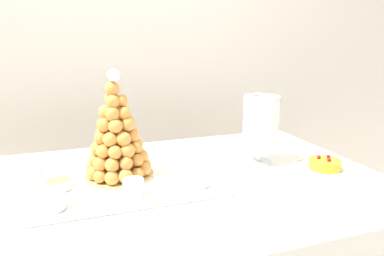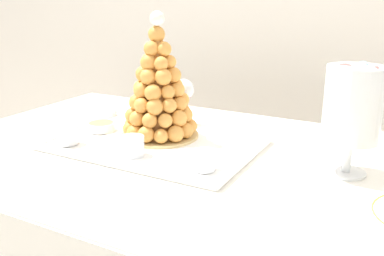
{
  "view_description": "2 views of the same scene",
  "coord_description": "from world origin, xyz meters",
  "px_view_note": "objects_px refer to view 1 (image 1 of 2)",
  "views": [
    {
      "loc": [
        -0.24,
        -0.99,
        1.17
      ],
      "look_at": [
        0.08,
        -0.04,
        0.92
      ],
      "focal_mm": 30.85,
      "sensor_mm": 36.0,
      "label": 1
    },
    {
      "loc": [
        0.51,
        -0.94,
        1.14
      ],
      "look_at": [
        0.02,
        -0.04,
        0.82
      ],
      "focal_mm": 40.12,
      "sensor_mm": 36.0,
      "label": 2
    }
  ],
  "objects_px": {
    "croquembouche": "(117,137)",
    "dessert_cup_mid_left": "(133,188)",
    "dessert_cup_left": "(54,201)",
    "macaron_goblet": "(261,120)",
    "creme_brulee_ramekin": "(58,184)",
    "wine_glass": "(108,135)",
    "serving_tray": "(127,183)",
    "fruit_tart_plate": "(324,167)",
    "dessert_cup_centre": "(199,180)"
  },
  "relations": [
    {
      "from": "dessert_cup_left",
      "to": "wine_glass",
      "type": "height_order",
      "value": "wine_glass"
    },
    {
      "from": "dessert_cup_left",
      "to": "fruit_tart_plate",
      "type": "xyz_separation_m",
      "value": [
        0.89,
        0.01,
        -0.02
      ]
    },
    {
      "from": "croquembouche",
      "to": "dessert_cup_left",
      "type": "relative_size",
      "value": 6.0
    },
    {
      "from": "macaron_goblet",
      "to": "dessert_cup_mid_left",
      "type": "bearing_deg",
      "value": -162.83
    },
    {
      "from": "dessert_cup_centre",
      "to": "fruit_tart_plate",
      "type": "bearing_deg",
      "value": 0.17
    },
    {
      "from": "fruit_tart_plate",
      "to": "dessert_cup_centre",
      "type": "bearing_deg",
      "value": -179.83
    },
    {
      "from": "dessert_cup_centre",
      "to": "wine_glass",
      "type": "bearing_deg",
      "value": 126.02
    },
    {
      "from": "macaron_goblet",
      "to": "dessert_cup_left",
      "type": "bearing_deg",
      "value": -166.93
    },
    {
      "from": "dessert_cup_centre",
      "to": "creme_brulee_ramekin",
      "type": "xyz_separation_m",
      "value": [
        -0.41,
        0.13,
        -0.01
      ]
    },
    {
      "from": "dessert_cup_centre",
      "to": "serving_tray",
      "type": "bearing_deg",
      "value": 153.71
    },
    {
      "from": "dessert_cup_centre",
      "to": "fruit_tart_plate",
      "type": "distance_m",
      "value": 0.48
    },
    {
      "from": "wine_glass",
      "to": "macaron_goblet",
      "type": "bearing_deg",
      "value": -18.39
    },
    {
      "from": "serving_tray",
      "to": "fruit_tart_plate",
      "type": "relative_size",
      "value": 2.63
    },
    {
      "from": "dessert_cup_mid_left",
      "to": "wine_glass",
      "type": "relative_size",
      "value": 0.41
    },
    {
      "from": "wine_glass",
      "to": "creme_brulee_ramekin",
      "type": "bearing_deg",
      "value": -129.95
    },
    {
      "from": "croquembouche",
      "to": "dessert_cup_mid_left",
      "type": "bearing_deg",
      "value": -82.62
    },
    {
      "from": "dessert_cup_left",
      "to": "dessert_cup_mid_left",
      "type": "height_order",
      "value": "same"
    },
    {
      "from": "dessert_cup_centre",
      "to": "macaron_goblet",
      "type": "bearing_deg",
      "value": 27.21
    },
    {
      "from": "serving_tray",
      "to": "creme_brulee_ramekin",
      "type": "relative_size",
      "value": 6.73
    },
    {
      "from": "creme_brulee_ramekin",
      "to": "fruit_tart_plate",
      "type": "xyz_separation_m",
      "value": [
        0.89,
        -0.13,
        -0.01
      ]
    },
    {
      "from": "dessert_cup_mid_left",
      "to": "dessert_cup_centre",
      "type": "relative_size",
      "value": 1.15
    },
    {
      "from": "croquembouche",
      "to": "macaron_goblet",
      "type": "height_order",
      "value": "croquembouche"
    },
    {
      "from": "serving_tray",
      "to": "croquembouche",
      "type": "relative_size",
      "value": 1.59
    },
    {
      "from": "serving_tray",
      "to": "croquembouche",
      "type": "bearing_deg",
      "value": 107.0
    },
    {
      "from": "dessert_cup_left",
      "to": "serving_tray",
      "type": "bearing_deg",
      "value": 28.86
    },
    {
      "from": "dessert_cup_mid_left",
      "to": "macaron_goblet",
      "type": "distance_m",
      "value": 0.54
    },
    {
      "from": "dessert_cup_mid_left",
      "to": "dessert_cup_centre",
      "type": "distance_m",
      "value": 0.2
    },
    {
      "from": "serving_tray",
      "to": "dessert_cup_left",
      "type": "bearing_deg",
      "value": -151.14
    },
    {
      "from": "dessert_cup_left",
      "to": "fruit_tart_plate",
      "type": "relative_size",
      "value": 0.28
    },
    {
      "from": "croquembouche",
      "to": "wine_glass",
      "type": "distance_m",
      "value": 0.18
    },
    {
      "from": "creme_brulee_ramekin",
      "to": "croquembouche",
      "type": "bearing_deg",
      "value": 10.63
    },
    {
      "from": "dessert_cup_centre",
      "to": "creme_brulee_ramekin",
      "type": "distance_m",
      "value": 0.43
    },
    {
      "from": "macaron_goblet",
      "to": "wine_glass",
      "type": "relative_size",
      "value": 1.81
    },
    {
      "from": "dessert_cup_mid_left",
      "to": "dessert_cup_centre",
      "type": "height_order",
      "value": "dessert_cup_mid_left"
    },
    {
      "from": "croquembouche",
      "to": "dessert_cup_centre",
      "type": "bearing_deg",
      "value": -35.58
    },
    {
      "from": "croquembouche",
      "to": "macaron_goblet",
      "type": "distance_m",
      "value": 0.52
    },
    {
      "from": "serving_tray",
      "to": "creme_brulee_ramekin",
      "type": "bearing_deg",
      "value": 173.44
    },
    {
      "from": "croquembouche",
      "to": "creme_brulee_ramekin",
      "type": "bearing_deg",
      "value": -169.37
    },
    {
      "from": "dessert_cup_mid_left",
      "to": "croquembouche",
      "type": "bearing_deg",
      "value": 97.38
    },
    {
      "from": "macaron_goblet",
      "to": "serving_tray",
      "type": "bearing_deg",
      "value": -174.33
    },
    {
      "from": "croquembouche",
      "to": "fruit_tart_plate",
      "type": "bearing_deg",
      "value": -12.87
    },
    {
      "from": "serving_tray",
      "to": "fruit_tart_plate",
      "type": "distance_m",
      "value": 0.69
    },
    {
      "from": "serving_tray",
      "to": "croquembouche",
      "type": "height_order",
      "value": "croquembouche"
    },
    {
      "from": "croquembouche",
      "to": "fruit_tart_plate",
      "type": "relative_size",
      "value": 1.65
    },
    {
      "from": "dessert_cup_mid_left",
      "to": "wine_glass",
      "type": "distance_m",
      "value": 0.35
    },
    {
      "from": "fruit_tart_plate",
      "to": "croquembouche",
      "type": "bearing_deg",
      "value": 167.13
    },
    {
      "from": "dessert_cup_mid_left",
      "to": "macaron_goblet",
      "type": "bearing_deg",
      "value": 17.17
    },
    {
      "from": "dessert_cup_left",
      "to": "croquembouche",
      "type": "bearing_deg",
      "value": 42.28
    },
    {
      "from": "dessert_cup_centre",
      "to": "macaron_goblet",
      "type": "height_order",
      "value": "macaron_goblet"
    },
    {
      "from": "dessert_cup_mid_left",
      "to": "wine_glass",
      "type": "height_order",
      "value": "wine_glass"
    }
  ]
}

